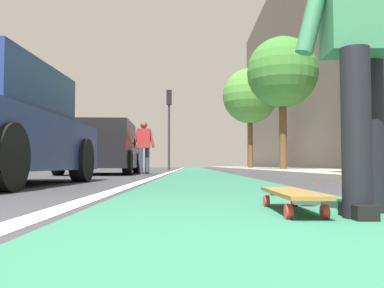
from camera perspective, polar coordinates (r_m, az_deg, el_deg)
ground_plane at (r=11.18m, az=1.33°, el=-4.20°), size 80.00×80.00×0.00m
bike_lane_paint at (r=25.18m, az=0.46°, el=-3.48°), size 56.00×1.81×0.00m
lane_stripe_white at (r=21.19m, az=-2.27°, el=-3.58°), size 52.00×0.16×0.01m
sidewalk_curb at (r=19.50m, az=10.31°, el=-3.41°), size 52.00×3.20×0.13m
building_facade at (r=24.85m, az=15.14°, el=11.73°), size 40.00×1.20×12.98m
skateboard at (r=2.35m, az=13.33°, el=-6.70°), size 0.84×0.21×0.11m
skater_person at (r=2.41m, az=22.20°, el=13.84°), size 0.46×0.72×1.64m
parked_car_mid at (r=12.40m, az=-12.03°, el=-0.71°), size 4.64×2.11×1.48m
traffic_light at (r=22.86m, az=-3.13°, el=3.97°), size 0.33×0.28×4.33m
street_tree_mid at (r=15.00m, az=12.11°, el=9.37°), size 2.43×2.43×4.66m
street_tree_far at (r=22.63m, az=7.86°, el=6.43°), size 2.91×2.91×5.39m
pedestrian_distant at (r=12.28m, az=-6.53°, el=-0.01°), size 0.43×0.66×1.52m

